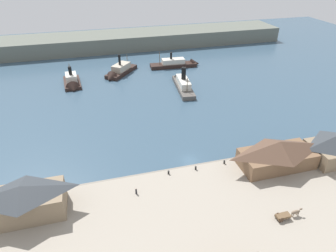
% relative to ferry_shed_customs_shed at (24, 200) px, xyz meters
% --- Properties ---
extents(ground_plane, '(320.00, 320.00, 0.00)m').
position_rel_ferry_shed_customs_shed_xyz_m(ground_plane, '(38.62, 9.76, -4.98)').
color(ground_plane, '#385166').
extents(quay_promenade, '(110.00, 36.00, 1.20)m').
position_rel_ferry_shed_customs_shed_xyz_m(quay_promenade, '(38.62, -12.24, -4.38)').
color(quay_promenade, '#9E9384').
rests_on(quay_promenade, ground).
extents(seawall_edge, '(110.00, 0.80, 1.00)m').
position_rel_ferry_shed_customs_shed_xyz_m(seawall_edge, '(38.62, 6.16, -4.48)').
color(seawall_edge, gray).
rests_on(seawall_edge, ground).
extents(ferry_shed_customs_shed, '(15.80, 8.55, 7.44)m').
position_rel_ferry_shed_customs_shed_xyz_m(ferry_shed_customs_shed, '(0.00, 0.00, 0.00)').
color(ferry_shed_customs_shed, '#847056').
rests_on(ferry_shed_customs_shed, quay_promenade).
extents(ferry_shed_central_terminal, '(18.69, 8.81, 7.22)m').
position_rel_ferry_shed_customs_shed_xyz_m(ferry_shed_central_terminal, '(58.24, 0.51, -0.10)').
color(ferry_shed_central_terminal, brown).
rests_on(ferry_shed_central_terminal, quay_promenade).
extents(horse_cart, '(5.78, 1.49, 1.87)m').
position_rel_ferry_shed_customs_shed_xyz_m(horse_cart, '(50.98, -15.11, -2.85)').
color(horse_cart, brown).
rests_on(horse_cart, quay_promenade).
extents(pedestrian_walking_west, '(0.39, 0.39, 1.56)m').
position_rel_ferry_shed_customs_shed_xyz_m(pedestrian_walking_west, '(22.58, -0.21, -3.06)').
color(pedestrian_walking_west, '#232328').
rests_on(pedestrian_walking_west, quay_promenade).
extents(mooring_post_west, '(0.44, 0.44, 0.90)m').
position_rel_ferry_shed_customs_shed_xyz_m(mooring_post_west, '(46.10, 4.59, -3.33)').
color(mooring_post_west, black).
rests_on(mooring_post_west, quay_promenade).
extents(mooring_post_center_west, '(0.44, 0.44, 0.90)m').
position_rel_ferry_shed_customs_shed_xyz_m(mooring_post_center_west, '(31.33, 4.40, -3.33)').
color(mooring_post_center_west, black).
rests_on(mooring_post_center_west, quay_promenade).
extents(mooring_post_center_east, '(0.44, 0.44, 0.90)m').
position_rel_ferry_shed_customs_shed_xyz_m(mooring_post_center_east, '(38.27, 4.26, -3.33)').
color(mooring_post_center_east, black).
rests_on(mooring_post_center_east, quay_promenade).
extents(ferry_departing_north, '(24.06, 6.73, 9.31)m').
position_rel_ferry_shed_customs_shed_xyz_m(ferry_departing_north, '(57.16, 80.53, -3.58)').
color(ferry_departing_north, black).
rests_on(ferry_departing_north, ground).
extents(ferry_approaching_east, '(7.27, 24.22, 10.51)m').
position_rel_ferry_shed_customs_shed_xyz_m(ferry_approaching_east, '(51.49, 56.79, -3.28)').
color(ferry_approaching_east, '#514C47').
rests_on(ferry_approaching_east, ground).
extents(ferry_moored_west, '(16.97, 18.97, 10.76)m').
position_rel_ferry_shed_customs_shed_xyz_m(ferry_moored_west, '(28.31, 76.89, -3.46)').
color(ferry_moored_west, black).
rests_on(ferry_moored_west, ground).
extents(ferry_near_quay, '(7.48, 15.91, 10.00)m').
position_rel_ferry_shed_customs_shed_xyz_m(ferry_near_quay, '(8.39, 69.38, -3.51)').
color(ferry_near_quay, black).
rests_on(ferry_near_quay, ground).
extents(far_headland, '(180.00, 24.00, 8.00)m').
position_rel_ferry_shed_customs_shed_xyz_m(far_headland, '(38.62, 119.76, -0.98)').
color(far_headland, '#60665B').
rests_on(far_headland, ground).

